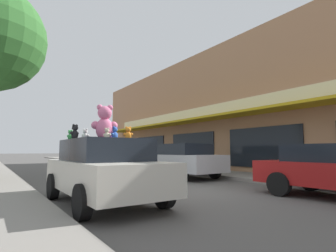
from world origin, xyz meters
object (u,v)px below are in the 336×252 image
teddy_bear_teal (101,137)px  parked_car_far_center (178,159)px  parked_car_far_right (129,157)px  teddy_bear_green (70,135)px  plush_art_car (104,169)px  teddy_bear_purple (111,135)px  teddy_bear_blue (115,134)px  teddy_bear_black (75,132)px  teddy_bear_orange (128,133)px  teddy_bear_giant (105,123)px  teddy_bear_white (85,135)px  teddy_bear_cream (107,134)px

teddy_bear_teal → parked_car_far_center: 5.77m
parked_car_far_right → teddy_bear_green: bearing=-124.9°
plush_art_car → parked_car_far_center: size_ratio=0.84×
teddy_bear_purple → teddy_bear_blue: (-0.19, -0.72, 0.00)m
plush_art_car → teddy_bear_blue: (0.34, 0.23, 0.87)m
teddy_bear_purple → parked_car_far_center: 5.56m
parked_car_far_center → teddy_bear_black: bearing=-148.5°
teddy_bear_purple → teddy_bear_black: bearing=33.1°
teddy_bear_purple → teddy_bear_orange: bearing=101.1°
teddy_bear_giant → teddy_bear_purple: teddy_bear_giant is taller
teddy_bear_orange → teddy_bear_white: 1.23m
teddy_bear_giant → teddy_bear_blue: size_ratio=2.57×
teddy_bear_cream → parked_car_far_center: 6.47m
plush_art_car → teddy_bear_giant: teddy_bear_giant is taller
teddy_bear_teal → teddy_bear_cream: size_ratio=0.76×
teddy_bear_giant → teddy_bear_green: (-0.68, 0.61, -0.31)m
parked_car_far_right → teddy_bear_purple: bearing=-119.4°
teddy_bear_purple → parked_car_far_right: 9.40m
teddy_bear_orange → teddy_bear_green: bearing=-17.7°
teddy_bear_green → teddy_bear_black: (-0.02, -0.50, 0.05)m
teddy_bear_cream → parked_car_far_right: 10.44m
teddy_bear_blue → parked_car_far_right: (4.79, 8.88, -0.81)m
teddy_bear_purple → teddy_bear_cream: 1.04m
teddy_bear_purple → teddy_bear_cream: bearing=71.9°
teddy_bear_giant → teddy_bear_cream: bearing=101.4°
plush_art_car → teddy_bear_cream: bearing=19.3°
teddy_bear_orange → teddy_bear_purple: bearing=-63.0°
teddy_bear_orange → teddy_bear_white: bearing=-25.8°
teddy_bear_green → teddy_bear_purple: bearing=-131.6°
plush_art_car → teddy_bear_blue: teddy_bear_blue is taller
teddy_bear_orange → teddy_bear_cream: size_ratio=1.18×
parked_car_far_right → plush_art_car: bearing=-119.4°
teddy_bear_green → teddy_bear_orange: (1.13, -1.04, 0.03)m
teddy_bear_purple → parked_car_far_right: teddy_bear_purple is taller
teddy_bear_orange → teddy_bear_cream: bearing=13.1°
parked_car_far_center → teddy_bear_teal: bearing=-148.6°
teddy_bear_purple → teddy_bear_cream: teddy_bear_purple is taller
plush_art_car → teddy_bear_green: size_ratio=15.04×
teddy_bear_white → teddy_bear_blue: size_ratio=0.88×
teddy_bear_teal → parked_car_far_right: 9.52m
teddy_bear_giant → teddy_bear_white: bearing=-36.0°
teddy_bear_giant → teddy_bear_cream: size_ratio=3.15×
teddy_bear_black → teddy_bear_cream: 0.77m
teddy_bear_blue → parked_car_far_right: 10.12m
teddy_bear_giant → teddy_bear_teal: 0.72m
teddy_bear_cream → teddy_bear_teal: bearing=-48.9°
teddy_bear_white → parked_car_far_right: (5.34, 8.25, -0.79)m
teddy_bear_orange → parked_car_far_center: teddy_bear_orange is taller
plush_art_car → teddy_bear_cream: size_ratio=14.04×
teddy_bear_orange → teddy_bear_blue: 0.39m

